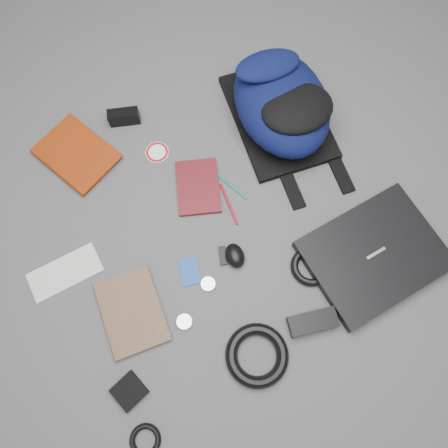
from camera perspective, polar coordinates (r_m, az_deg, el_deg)
name	(u,v)px	position (r m, az deg, el deg)	size (l,w,h in m)	color
ground	(224,226)	(1.43, 0.00, -0.25)	(4.00, 4.00, 0.00)	#4F4F51
backpack	(281,103)	(1.53, 7.49, 15.44)	(0.33, 0.47, 0.20)	black
laptop	(374,255)	(1.46, 18.99, -3.81)	(0.41, 0.32, 0.04)	black
textbook_red	(56,174)	(1.59, -21.08, 6.12)	(0.19, 0.26, 0.03)	maroon
comic_book	(104,322)	(1.40, -15.41, -12.28)	(0.18, 0.24, 0.02)	#C0770D
envelope	(65,272)	(1.47, -20.07, -5.95)	(0.23, 0.10, 0.00)	silver
dvd_case	(198,187)	(1.47, -3.41, 4.87)	(0.14, 0.20, 0.02)	#480E12
compact_camera	(124,117)	(1.61, -12.93, 13.48)	(0.11, 0.04, 0.06)	black
sticker_disc	(157,152)	(1.55, -8.73, 9.25)	(0.08, 0.08, 0.00)	white
pen_teal	(232,187)	(1.47, 1.05, 4.88)	(0.01, 0.01, 0.13)	#0D7A7A
pen_red	(229,204)	(1.45, 0.64, 2.62)	(0.01, 0.01, 0.15)	#A80C22
id_badge	(189,272)	(1.39, -4.55, -6.21)	(0.06, 0.09, 0.00)	#163CA6
usb_black	(223,256)	(1.40, -0.15, -4.15)	(0.02, 0.06, 0.01)	black
usb_silver	(230,259)	(1.39, 0.83, -4.54)	(0.02, 0.04, 0.01)	silver
mouse	(235,256)	(1.38, 1.43, -4.15)	(0.06, 0.08, 0.04)	black
headphone_left	(184,322)	(1.36, -5.19, -12.59)	(0.05, 0.05, 0.01)	silver
headphone_right	(208,284)	(1.38, -2.09, -7.83)	(0.05, 0.05, 0.01)	silver
cable_coil	(311,267)	(1.41, 11.26, -5.47)	(0.13, 0.13, 0.02)	black
power_brick	(313,322)	(1.37, 11.50, -12.43)	(0.15, 0.06, 0.04)	black
power_cord_coil	(257,355)	(1.34, 4.33, -16.73)	(0.19, 0.19, 0.04)	black
pouch	(129,391)	(1.38, -12.28, -20.55)	(0.08, 0.08, 0.02)	black
earbud_coil	(145,440)	(1.38, -10.25, -26.03)	(0.09, 0.09, 0.02)	black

